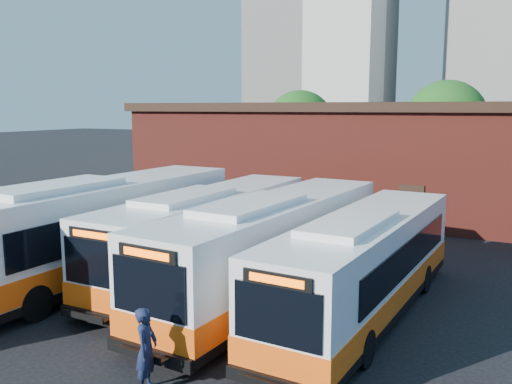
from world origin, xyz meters
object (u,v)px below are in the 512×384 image
at_px(bus_east, 365,269).
at_px(transit_worker, 146,349).
at_px(bus_mideast, 274,251).
at_px(bus_west, 94,234).
at_px(bus_midwest, 208,236).

xyz_separation_m(bus_east, transit_worker, (-3.11, -6.33, -0.50)).
bearing_deg(transit_worker, bus_east, -42.37).
height_order(bus_mideast, bus_east, bus_mideast).
distance_m(bus_west, bus_midwest, 4.04).
distance_m(bus_east, transit_worker, 7.07).
relative_size(bus_west, transit_worker, 7.29).
distance_m(bus_midwest, bus_mideast, 3.23).
bearing_deg(transit_worker, bus_mideast, -16.50).
height_order(bus_midwest, transit_worker, bus_midwest).
distance_m(bus_west, bus_east, 9.56).
xyz_separation_m(bus_mideast, transit_worker, (-0.03, -6.64, -0.60)).
relative_size(bus_midwest, bus_mideast, 0.96).
bearing_deg(bus_midwest, bus_east, -10.36).
bearing_deg(bus_east, bus_west, -170.62).
height_order(bus_west, bus_mideast, bus_west).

